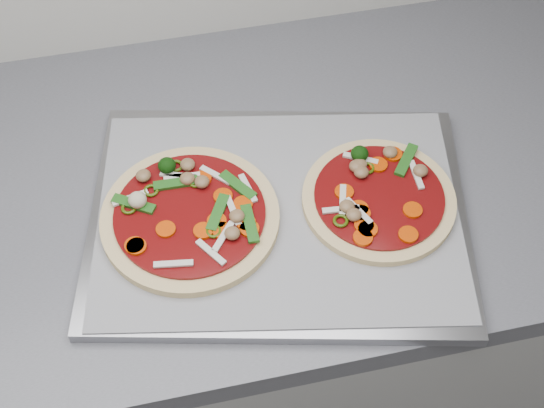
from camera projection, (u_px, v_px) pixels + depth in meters
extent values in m
cube|color=gray|center=(279.00, 216.00, 0.99)|extent=(0.56, 0.46, 0.02)
cube|color=#96959B|center=(279.00, 212.00, 0.98)|extent=(0.52, 0.42, 0.00)
cylinder|color=#EACB87|center=(190.00, 218.00, 0.97)|extent=(0.26, 0.26, 0.01)
cylinder|color=maroon|center=(190.00, 214.00, 0.96)|extent=(0.22, 0.22, 0.00)
cylinder|color=#DF4E00|center=(223.00, 196.00, 0.98)|extent=(0.03, 0.03, 0.00)
cube|color=#276E1F|center=(238.00, 185.00, 0.99)|extent=(0.04, 0.06, 0.00)
ellipsoid|color=brown|center=(188.00, 164.00, 1.00)|extent=(0.03, 0.03, 0.01)
torus|color=#344A09|center=(196.00, 182.00, 0.99)|extent=(0.03, 0.03, 0.00)
cube|color=silver|center=(216.00, 175.00, 1.00)|extent=(0.04, 0.04, 0.00)
torus|color=#344A09|center=(214.00, 231.00, 0.94)|extent=(0.02, 0.02, 0.00)
cube|color=silver|center=(248.00, 188.00, 0.98)|extent=(0.02, 0.05, 0.00)
ellipsoid|color=brown|center=(143.00, 176.00, 0.99)|extent=(0.02, 0.02, 0.01)
cube|color=silver|center=(178.00, 175.00, 1.00)|extent=(0.05, 0.02, 0.00)
cylinder|color=#DF4E00|center=(203.00, 231.00, 0.94)|extent=(0.03, 0.03, 0.00)
cylinder|color=#DF4E00|center=(137.00, 247.00, 0.93)|extent=(0.03, 0.03, 0.00)
cube|color=silver|center=(211.00, 252.00, 0.92)|extent=(0.03, 0.04, 0.00)
cylinder|color=#DF4E00|center=(202.00, 179.00, 0.99)|extent=(0.04, 0.04, 0.00)
cube|color=#276E1F|center=(134.00, 204.00, 0.97)|extent=(0.06, 0.04, 0.00)
ellipsoid|color=brown|center=(187.00, 178.00, 0.99)|extent=(0.02, 0.02, 0.01)
cube|color=silver|center=(182.00, 176.00, 0.99)|extent=(0.05, 0.01, 0.00)
cube|color=silver|center=(223.00, 237.00, 0.94)|extent=(0.04, 0.04, 0.00)
cylinder|color=#DF4E00|center=(134.00, 245.00, 0.93)|extent=(0.04, 0.04, 0.00)
cylinder|color=#DF4E00|center=(246.00, 223.00, 0.95)|extent=(0.03, 0.03, 0.00)
ellipsoid|color=brown|center=(237.00, 216.00, 0.95)|extent=(0.03, 0.03, 0.01)
cylinder|color=#DF4E00|center=(222.00, 231.00, 0.94)|extent=(0.03, 0.03, 0.00)
cube|color=silver|center=(233.00, 210.00, 0.96)|extent=(0.01, 0.05, 0.00)
cube|color=silver|center=(173.00, 264.00, 0.91)|extent=(0.05, 0.01, 0.00)
cube|color=#276E1F|center=(218.00, 213.00, 0.96)|extent=(0.04, 0.06, 0.00)
torus|color=#344A09|center=(176.00, 166.00, 1.01)|extent=(0.03, 0.03, 0.00)
ellipsoid|color=beige|center=(137.00, 200.00, 0.96)|extent=(0.03, 0.03, 0.02)
cylinder|color=#DF4E00|center=(217.00, 221.00, 0.95)|extent=(0.03, 0.03, 0.00)
torus|color=#344A09|center=(129.00, 208.00, 0.96)|extent=(0.03, 0.03, 0.00)
ellipsoid|color=brown|center=(232.00, 233.00, 0.94)|extent=(0.03, 0.03, 0.01)
cube|color=silver|center=(130.00, 198.00, 0.97)|extent=(0.05, 0.02, 0.00)
cylinder|color=#DF4E00|center=(249.00, 229.00, 0.95)|extent=(0.04, 0.04, 0.00)
torus|color=#344A09|center=(151.00, 191.00, 0.98)|extent=(0.03, 0.03, 0.00)
cube|color=#276E1F|center=(176.00, 183.00, 0.99)|extent=(0.06, 0.02, 0.00)
cylinder|color=#DF4E00|center=(166.00, 229.00, 0.94)|extent=(0.04, 0.04, 0.00)
cylinder|color=#DF4E00|center=(243.00, 204.00, 0.97)|extent=(0.04, 0.04, 0.00)
ellipsoid|color=#0F3908|center=(167.00, 165.00, 1.00)|extent=(0.03, 0.03, 0.02)
cube|color=#276E1F|center=(250.00, 224.00, 0.95)|extent=(0.01, 0.06, 0.00)
ellipsoid|color=brown|center=(202.00, 182.00, 0.98)|extent=(0.03, 0.03, 0.01)
cylinder|color=#EACB87|center=(379.00, 199.00, 0.99)|extent=(0.21, 0.21, 0.01)
cylinder|color=maroon|center=(379.00, 196.00, 0.98)|extent=(0.18, 0.18, 0.00)
torus|color=#344A09|center=(341.00, 221.00, 0.95)|extent=(0.02, 0.02, 0.00)
cylinder|color=#DF4E00|center=(363.00, 238.00, 0.94)|extent=(0.03, 0.03, 0.00)
cube|color=silver|center=(361.00, 158.00, 1.02)|extent=(0.05, 0.03, 0.00)
cylinder|color=#DF4E00|center=(393.00, 154.00, 1.02)|extent=(0.03, 0.03, 0.00)
cylinder|color=#DF4E00|center=(364.00, 225.00, 0.95)|extent=(0.03, 0.03, 0.00)
cylinder|color=#DF4E00|center=(408.00, 235.00, 0.94)|extent=(0.04, 0.04, 0.00)
cylinder|color=#DF4E00|center=(368.00, 229.00, 0.95)|extent=(0.03, 0.03, 0.00)
ellipsoid|color=brown|center=(361.00, 172.00, 1.00)|extent=(0.03, 0.03, 0.01)
ellipsoid|color=brown|center=(420.00, 171.00, 1.00)|extent=(0.03, 0.03, 0.01)
cylinder|color=#DF4E00|center=(413.00, 210.00, 0.97)|extent=(0.03, 0.03, 0.00)
ellipsoid|color=brown|center=(347.00, 206.00, 0.96)|extent=(0.02, 0.02, 0.01)
ellipsoid|color=brown|center=(360.00, 164.00, 1.00)|extent=(0.02, 0.02, 0.01)
cube|color=silver|center=(416.00, 175.00, 1.00)|extent=(0.01, 0.05, 0.00)
ellipsoid|color=brown|center=(390.00, 152.00, 1.02)|extent=(0.03, 0.03, 0.01)
cube|color=silver|center=(341.00, 209.00, 0.97)|extent=(0.05, 0.01, 0.00)
cylinder|color=#DF4E00|center=(344.00, 192.00, 0.98)|extent=(0.03, 0.03, 0.00)
cube|color=silver|center=(358.00, 211.00, 0.96)|extent=(0.03, 0.05, 0.00)
ellipsoid|color=#0F3908|center=(360.00, 154.00, 1.01)|extent=(0.02, 0.02, 0.02)
torus|color=#344A09|center=(367.00, 168.00, 1.01)|extent=(0.03, 0.03, 0.00)
ellipsoid|color=brown|center=(356.00, 166.00, 1.00)|extent=(0.03, 0.03, 0.01)
cylinder|color=#DF4E00|center=(361.00, 213.00, 0.96)|extent=(0.03, 0.03, 0.00)
cube|color=#276E1F|center=(406.00, 160.00, 1.01)|extent=(0.05, 0.05, 0.00)
cylinder|color=#DF4E00|center=(359.00, 209.00, 0.97)|extent=(0.03, 0.03, 0.00)
ellipsoid|color=brown|center=(354.00, 215.00, 0.96)|extent=(0.03, 0.03, 0.01)
cylinder|color=#DF4E00|center=(378.00, 165.00, 1.01)|extent=(0.03, 0.03, 0.00)
cube|color=silver|center=(343.00, 200.00, 0.97)|extent=(0.02, 0.05, 0.00)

